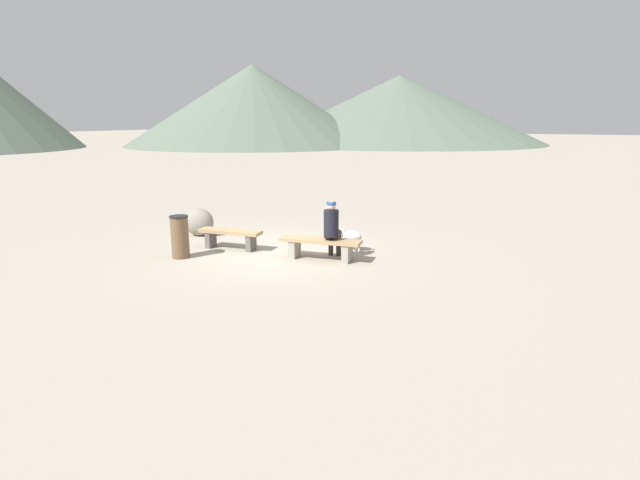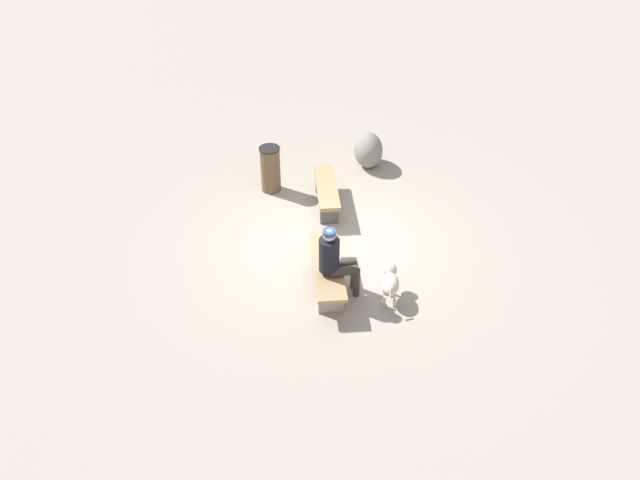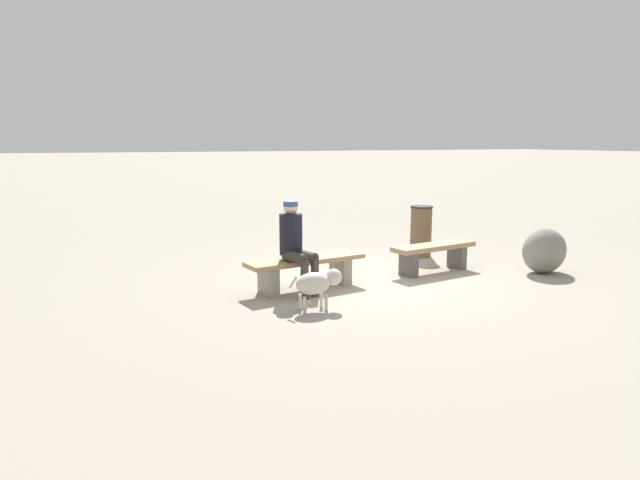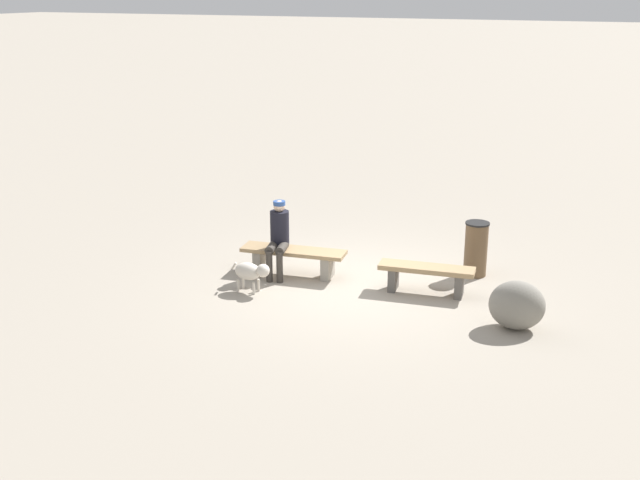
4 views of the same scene
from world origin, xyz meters
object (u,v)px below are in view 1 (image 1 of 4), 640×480
bench_left (230,235)px  dog (350,236)px  bench_right (320,245)px  boulder (199,222)px  trash_bin (180,237)px  seated_person (332,226)px

bench_left → dog: size_ratio=2.18×
bench_right → boulder: size_ratio=2.29×
dog → trash_bin: size_ratio=0.76×
bench_right → bench_left: bearing=175.1°
bench_right → dog: dog is taller
bench_left → bench_right: (2.31, 0.12, -0.01)m
dog → boulder: size_ratio=0.89×
dog → bench_right: bearing=76.5°
seated_person → dog: seated_person is taller
bench_left → trash_bin: trash_bin is taller
bench_left → trash_bin: size_ratio=1.66×
dog → boulder: (-4.16, -0.32, 0.01)m
dog → trash_bin: (-3.10, -2.24, 0.12)m
seated_person → boulder: (-4.11, 0.55, -0.37)m
bench_left → trash_bin: bearing=-122.8°
bench_right → dog: bearing=67.1°
bench_right → dog: (0.27, 1.00, 0.03)m
seated_person → bench_right: bearing=-164.1°
bench_left → seated_person: seated_person is taller
trash_bin → bench_right: bearing=23.7°
bench_left → boulder: boulder is taller
seated_person → boulder: seated_person is taller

